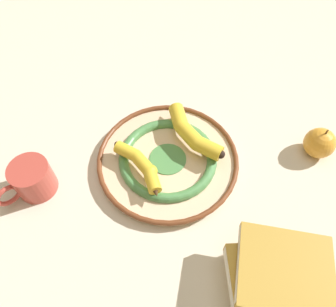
# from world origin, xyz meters

# --- Properties ---
(ground_plane) EXTENTS (2.80, 2.80, 0.00)m
(ground_plane) POSITION_xyz_m (0.00, 0.00, 0.00)
(ground_plane) COLOR beige
(decorative_bowl) EXTENTS (0.34, 0.34, 0.03)m
(decorative_bowl) POSITION_xyz_m (-0.03, -0.00, 0.02)
(decorative_bowl) COLOR beige
(decorative_bowl) RESTS_ON ground_plane
(banana_a) EXTENTS (0.16, 0.16, 0.04)m
(banana_a) POSITION_xyz_m (-0.07, -0.06, 0.05)
(banana_a) COLOR gold
(banana_a) RESTS_ON decorative_bowl
(banana_b) EXTENTS (0.14, 0.13, 0.03)m
(banana_b) POSITION_xyz_m (0.02, 0.05, 0.05)
(banana_b) COLOR gold
(banana_b) RESTS_ON decorative_bowl
(book_stack) EXTENTS (0.20, 0.17, 0.10)m
(book_stack) POSITION_xyz_m (-0.28, 0.24, 0.05)
(book_stack) COLOR #B28933
(book_stack) RESTS_ON ground_plane
(coffee_mug) EXTENTS (0.10, 0.12, 0.08)m
(coffee_mug) POSITION_xyz_m (0.26, 0.12, 0.04)
(coffee_mug) COLOR #B24238
(coffee_mug) RESTS_ON ground_plane
(apple) EXTENTS (0.08, 0.08, 0.09)m
(apple) POSITION_xyz_m (-0.39, -0.10, 0.04)
(apple) COLOR gold
(apple) RESTS_ON ground_plane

